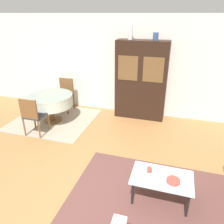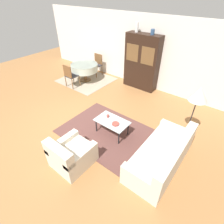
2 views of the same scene
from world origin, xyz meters
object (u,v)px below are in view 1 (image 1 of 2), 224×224
Objects in this scene: display_cabinet at (141,81)px; bowl at (173,181)px; dining_chair_near at (33,114)px; vase_tall at (130,32)px; coffee_table at (162,180)px; vase_short at (156,36)px; dining_table at (51,100)px; cup at (149,170)px; dining_chair_far at (65,93)px.

bowl is at bearing -71.10° from display_cabinet.
bowl is (1.03, -3.01, -0.58)m from display_cabinet.
vase_tall reaches higher than dining_chair_near.
vase_tall reaches higher than coffee_table.
vase_short is at bearing 0.00° from vase_tall.
coffee_table is at bearing -32.71° from dining_table.
bowl is 3.54m from vase_short.
cup is 0.39m from bowl.
cup reaches higher than coffee_table.
vase_tall is (-1.20, 2.96, 1.86)m from coffee_table.
dining_chair_far is at bearing -174.31° from vase_tall.
dining_table is 1.22× the size of dining_chair_far.
cup is at bearing -33.58° from dining_table.
dining_chair_far is at bearing 137.99° from coffee_table.
coffee_table is 3.66m from dining_table.
vase_tall is at bearing 114.43° from bowl.
dining_table is at bearing -156.06° from display_cabinet.
display_cabinet is 2.88m from dining_chair_near.
coffee_table is 3.50m from vase_short.
vase_short reaches higher than bowl.
vase_short is (0.63, 0.00, -0.08)m from vase_tall.
dining_table is at bearing -152.32° from vase_tall.
bowl is 1.08× the size of vase_short.
vase_short reaches higher than dining_table.
bowl is at bearing -32.08° from dining_table.
dining_chair_near is 3.47m from bowl.
dining_chair_near is 5.17× the size of vase_short.
coffee_table is 5.02× the size of vase_short.
dining_chair_near reaches higher than dining_table.
dining_chair_near is 1.00× the size of dining_chair_far.
vase_short is (2.51, 0.98, 1.58)m from dining_table.
dining_chair_near is (-2.21, -1.78, -0.50)m from display_cabinet.
dining_chair_far is (-3.07, 2.77, 0.16)m from coffee_table.
coffee_table is at bearing -73.67° from display_cabinet.
dining_table is 3.42× the size of vase_tall.
dining_chair_near is 4.77× the size of bowl.
dining_chair_far is 12.25× the size of cup.
display_cabinet is 10.53× the size of bowl.
dining_table is at bearing -158.61° from vase_short.
dining_table is at bearing 90.00° from dining_chair_far.
bowl reaches higher than coffee_table.
vase_tall reaches higher than vase_short.
dining_chair_near is 2.80× the size of vase_tall.
dining_table reaches higher than bowl.
display_cabinet reaches higher than dining_table.
dining_table is 0.80m from dining_chair_near.
dining_table is 3.45m from cup.
display_cabinet is at bearing 38.80° from dining_chair_near.
dining_chair_far is (-2.21, -0.19, -0.50)m from display_cabinet.
vase_short is (2.51, 0.19, 1.63)m from dining_chair_far.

